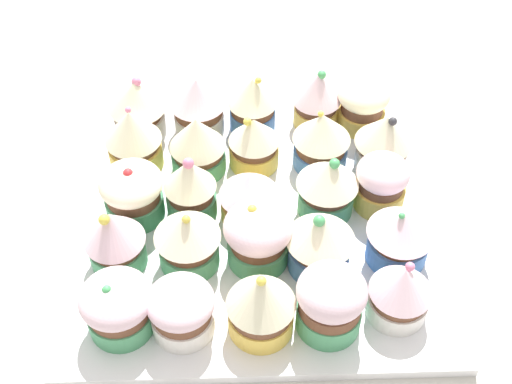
# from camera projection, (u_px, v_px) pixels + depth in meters

# --- Properties ---
(ground_plane) EXTENTS (1.80, 1.80, 0.03)m
(ground_plane) POSITION_uv_depth(u_px,v_px,m) (256.00, 227.00, 0.76)
(ground_plane) COLOR beige
(baking_tray) EXTENTS (0.39, 0.39, 0.01)m
(baking_tray) POSITION_uv_depth(u_px,v_px,m) (256.00, 214.00, 0.75)
(baking_tray) COLOR silver
(baking_tray) RESTS_ON ground_plane
(cupcake_0) EXTENTS (0.07, 0.07, 0.07)m
(cupcake_0) POSITION_uv_depth(u_px,v_px,m) (118.00, 306.00, 0.62)
(cupcake_0) COLOR #4C9E6B
(cupcake_0) RESTS_ON baking_tray
(cupcake_1) EXTENTS (0.06, 0.06, 0.06)m
(cupcake_1) POSITION_uv_depth(u_px,v_px,m) (182.00, 310.00, 0.62)
(cupcake_1) COLOR white
(cupcake_1) RESTS_ON baking_tray
(cupcake_2) EXTENTS (0.06, 0.06, 0.08)m
(cupcake_2) POSITION_uv_depth(u_px,v_px,m) (266.00, 303.00, 0.62)
(cupcake_2) COLOR #EFC651
(cupcake_2) RESTS_ON baking_tray
(cupcake_3) EXTENTS (0.06, 0.06, 0.07)m
(cupcake_3) POSITION_uv_depth(u_px,v_px,m) (331.00, 301.00, 0.62)
(cupcake_3) COLOR #4C9E6B
(cupcake_3) RESTS_ON baking_tray
(cupcake_4) EXTENTS (0.06, 0.06, 0.07)m
(cupcake_4) POSITION_uv_depth(u_px,v_px,m) (401.00, 291.00, 0.63)
(cupcake_4) COLOR white
(cupcake_4) RESTS_ON baking_tray
(cupcake_5) EXTENTS (0.06, 0.06, 0.08)m
(cupcake_5) POSITION_uv_depth(u_px,v_px,m) (114.00, 238.00, 0.67)
(cupcake_5) COLOR #4C9E6B
(cupcake_5) RESTS_ON baking_tray
(cupcake_6) EXTENTS (0.07, 0.07, 0.07)m
(cupcake_6) POSITION_uv_depth(u_px,v_px,m) (188.00, 238.00, 0.67)
(cupcake_6) COLOR #4C9E6B
(cupcake_6) RESTS_ON baking_tray
(cupcake_7) EXTENTS (0.07, 0.07, 0.07)m
(cupcake_7) POSITION_uv_depth(u_px,v_px,m) (254.00, 236.00, 0.67)
(cupcake_7) COLOR #4C9E6B
(cupcake_7) RESTS_ON baking_tray
(cupcake_8) EXTENTS (0.07, 0.07, 0.08)m
(cupcake_8) POSITION_uv_depth(u_px,v_px,m) (320.00, 241.00, 0.66)
(cupcake_8) COLOR #477AC6
(cupcake_8) RESTS_ON baking_tray
(cupcake_9) EXTENTS (0.07, 0.07, 0.07)m
(cupcake_9) POSITION_uv_depth(u_px,v_px,m) (400.00, 235.00, 0.67)
(cupcake_9) COLOR #477AC6
(cupcake_9) RESTS_ON baking_tray
(cupcake_10) EXTENTS (0.07, 0.07, 0.07)m
(cupcake_10) POSITION_uv_depth(u_px,v_px,m) (132.00, 195.00, 0.71)
(cupcake_10) COLOR #4C9E6B
(cupcake_10) RESTS_ON baking_tray
(cupcake_11) EXTENTS (0.05, 0.05, 0.08)m
(cupcake_11) POSITION_uv_depth(u_px,v_px,m) (190.00, 187.00, 0.71)
(cupcake_11) COLOR #4C9E6B
(cupcake_11) RESTS_ON baking_tray
(cupcake_12) EXTENTS (0.06, 0.06, 0.06)m
(cupcake_12) POSITION_uv_depth(u_px,v_px,m) (249.00, 195.00, 0.71)
(cupcake_12) COLOR #EFC651
(cupcake_12) RESTS_ON baking_tray
(cupcake_13) EXTENTS (0.07, 0.07, 0.08)m
(cupcake_13) POSITION_uv_depth(u_px,v_px,m) (328.00, 188.00, 0.71)
(cupcake_13) COLOR #4C9E6B
(cupcake_13) RESTS_ON baking_tray
(cupcake_14) EXTENTS (0.06, 0.06, 0.07)m
(cupcake_14) POSITION_uv_depth(u_px,v_px,m) (381.00, 182.00, 0.72)
(cupcake_14) COLOR #EFC651
(cupcake_14) RESTS_ON baking_tray
(cupcake_15) EXTENTS (0.06, 0.06, 0.08)m
(cupcake_15) POSITION_uv_depth(u_px,v_px,m) (133.00, 138.00, 0.76)
(cupcake_15) COLOR #EFC651
(cupcake_15) RESTS_ON baking_tray
(cupcake_16) EXTENTS (0.06, 0.06, 0.07)m
(cupcake_16) POSITION_uv_depth(u_px,v_px,m) (197.00, 144.00, 0.76)
(cupcake_16) COLOR #4C9E6B
(cupcake_16) RESTS_ON baking_tray
(cupcake_17) EXTENTS (0.06, 0.06, 0.07)m
(cupcake_17) POSITION_uv_depth(u_px,v_px,m) (253.00, 142.00, 0.76)
(cupcake_17) COLOR #EFC651
(cupcake_17) RESTS_ON baking_tray
(cupcake_18) EXTENTS (0.06, 0.06, 0.07)m
(cupcake_18) POSITION_uv_depth(u_px,v_px,m) (321.00, 139.00, 0.76)
(cupcake_18) COLOR #477AC6
(cupcake_18) RESTS_ON baking_tray
(cupcake_19) EXTENTS (0.06, 0.06, 0.08)m
(cupcake_19) POSITION_uv_depth(u_px,v_px,m) (384.00, 140.00, 0.76)
(cupcake_19) COLOR white
(cupcake_19) RESTS_ON baking_tray
(cupcake_20) EXTENTS (0.07, 0.07, 0.08)m
(cupcake_20) POSITION_uv_depth(u_px,v_px,m) (138.00, 107.00, 0.79)
(cupcake_20) COLOR white
(cupcake_20) RESTS_ON baking_tray
(cupcake_21) EXTENTS (0.07, 0.07, 0.08)m
(cupcake_21) POSITION_uv_depth(u_px,v_px,m) (198.00, 104.00, 0.80)
(cupcake_21) COLOR white
(cupcake_21) RESTS_ON baking_tray
(cupcake_22) EXTENTS (0.06, 0.06, 0.08)m
(cupcake_22) POSITION_uv_depth(u_px,v_px,m) (256.00, 103.00, 0.80)
(cupcake_22) COLOR #477AC6
(cupcake_22) RESTS_ON baking_tray
(cupcake_23) EXTENTS (0.06, 0.06, 0.08)m
(cupcake_23) POSITION_uv_depth(u_px,v_px,m) (317.00, 98.00, 0.81)
(cupcake_23) COLOR #EFC651
(cupcake_23) RESTS_ON baking_tray
(cupcake_24) EXTENTS (0.06, 0.06, 0.06)m
(cupcake_24) POSITION_uv_depth(u_px,v_px,m) (363.00, 103.00, 0.81)
(cupcake_24) COLOR #EFC651
(cupcake_24) RESTS_ON baking_tray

